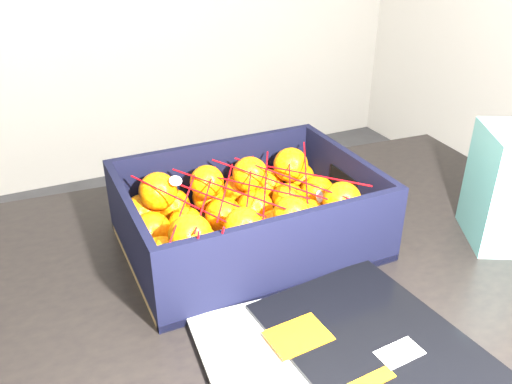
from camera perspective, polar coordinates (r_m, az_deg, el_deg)
name	(u,v)px	position (r m, az deg, el deg)	size (l,w,h in m)	color
table	(256,337)	(0.85, 0.02, -15.32)	(1.26, 0.89, 0.75)	black
magazine_stack	(330,365)	(0.66, 7.98, -17.96)	(0.34, 0.32, 0.02)	silver
produce_crate	(248,222)	(0.85, -0.86, -3.25)	(0.38, 0.29, 0.13)	olive
clementine_heap	(246,215)	(0.85, -1.10, -2.47)	(0.37, 0.27, 0.11)	orange
mesh_net	(246,190)	(0.81, -1.13, 0.17)	(0.32, 0.26, 0.09)	red
retail_carton	(504,187)	(0.93, 25.14, 0.47)	(0.08, 0.13, 0.19)	silver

